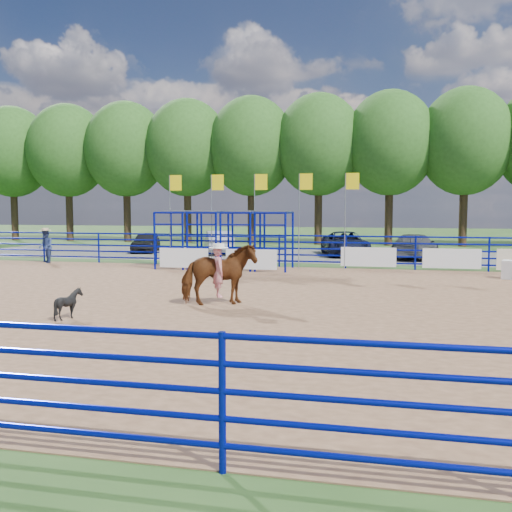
% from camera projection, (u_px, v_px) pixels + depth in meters
% --- Properties ---
extents(ground, '(120.00, 120.00, 0.00)m').
position_uv_depth(ground, '(217.00, 303.00, 16.33)').
color(ground, '#335522').
rests_on(ground, ground).
extents(arena_dirt, '(30.00, 20.00, 0.02)m').
position_uv_depth(arena_dirt, '(217.00, 303.00, 16.33)').
color(arena_dirt, '#8D6546').
rests_on(arena_dirt, ground).
extents(gravel_strip, '(40.00, 10.00, 0.01)m').
position_uv_depth(gravel_strip, '(301.00, 254.00, 32.86)').
color(gravel_strip, gray).
rests_on(gravel_strip, ground).
extents(horse_and_rider, '(2.25, 1.70, 2.42)m').
position_uv_depth(horse_and_rider, '(219.00, 272.00, 15.91)').
color(horse_and_rider, '#5D2E12').
rests_on(horse_and_rider, arena_dirt).
extents(calf, '(0.89, 0.85, 0.75)m').
position_uv_depth(calf, '(69.00, 304.00, 13.99)').
color(calf, black).
rests_on(calf, arena_dirt).
extents(spectator_cowboy, '(0.99, 0.99, 1.68)m').
position_uv_depth(spectator_cowboy, '(46.00, 246.00, 27.81)').
color(spectator_cowboy, navy).
rests_on(spectator_cowboy, arena_dirt).
extents(car_a, '(2.27, 3.84, 1.22)m').
position_uv_depth(car_a, '(146.00, 242.00, 34.53)').
color(car_a, black).
rests_on(car_a, gravel_strip).
extents(car_b, '(2.82, 4.34, 1.35)m').
position_uv_depth(car_b, '(219.00, 242.00, 33.36)').
color(car_b, '#9A9DA2').
rests_on(car_b, gravel_strip).
extents(car_c, '(3.26, 5.23, 1.35)m').
position_uv_depth(car_c, '(345.00, 244.00, 32.06)').
color(car_c, '#161A38').
rests_on(car_c, gravel_strip).
extents(car_d, '(2.95, 4.84, 1.31)m').
position_uv_depth(car_d, '(415.00, 246.00, 30.12)').
color(car_d, '#525154').
rests_on(car_d, gravel_strip).
extents(perimeter_fence, '(30.10, 20.10, 1.50)m').
position_uv_depth(perimeter_fence, '(217.00, 278.00, 16.27)').
color(perimeter_fence, '#071099').
rests_on(perimeter_fence, ground).
extents(chute_assembly, '(19.32, 2.41, 4.20)m').
position_uv_depth(chute_assembly, '(232.00, 241.00, 25.23)').
color(chute_assembly, '#071099').
rests_on(chute_assembly, ground).
extents(treeline, '(56.40, 6.40, 11.24)m').
position_uv_depth(treeline, '(319.00, 140.00, 40.96)').
color(treeline, '#3F2B19').
rests_on(treeline, ground).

